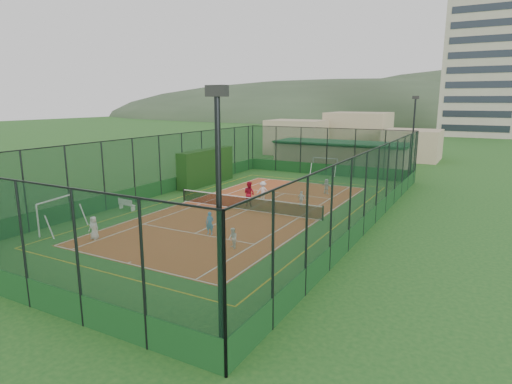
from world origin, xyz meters
TOP-DOWN VIEW (x-y plane):
  - ground at (0.00, 0.00)m, footprint 300.00×300.00m
  - court_slab at (0.00, 0.00)m, footprint 11.17×23.97m
  - tennis_net at (0.00, 0.00)m, footprint 11.67×0.12m
  - perimeter_fence at (0.00, 0.00)m, footprint 18.12×34.12m
  - floodlight_se at (8.60, -16.60)m, footprint 0.60×0.26m
  - floodlight_ne at (8.60, 16.60)m, footprint 0.60×0.26m
  - clubhouse at (0.00, 22.00)m, footprint 15.20×7.20m
  - apartment_tower at (12.00, 82.00)m, footprint 15.00×12.00m
  - distant_hills at (0.00, 150.00)m, footprint 200.00×60.00m
  - hedge_left at (-8.30, 6.70)m, footprint 1.14×7.57m
  - white_bench at (-7.80, -4.13)m, footprint 1.53×0.56m
  - futsal_goal_near at (-7.84, -9.87)m, footprint 3.15×1.46m
  - futsal_goal_far at (-0.21, 17.15)m, footprint 2.79×0.92m
  - child_near_left at (-4.47, -9.99)m, footprint 0.70×0.49m
  - child_near_mid at (0.89, -6.08)m, footprint 0.56×0.43m
  - child_near_right at (3.40, -7.53)m, footprint 0.70×0.68m
  - child_far_left at (-0.48, 3.36)m, footprint 1.13×0.93m
  - child_far_right at (3.07, 2.81)m, footprint 0.75×0.46m
  - child_far_back at (3.17, 8.08)m, footprint 1.25×0.75m
  - coach at (-0.53, 1.20)m, footprint 1.04×0.89m
  - tennis_balls at (0.22, 1.03)m, footprint 5.13×1.39m

SIDE VIEW (x-z plane):
  - ground at x=0.00m, z-range 0.00..0.00m
  - distant_hills at x=0.00m, z-range -12.00..12.00m
  - court_slab at x=0.00m, z-range 0.00..0.01m
  - tennis_balls at x=0.22m, z-range 0.01..0.08m
  - white_bench at x=-7.80m, z-range 0.00..0.84m
  - tennis_net at x=0.00m, z-range 0.00..1.06m
  - child_near_right at x=3.40m, z-range 0.01..1.14m
  - child_far_right at x=3.07m, z-range 0.01..1.21m
  - child_far_back at x=3.17m, z-range 0.01..1.29m
  - child_near_left at x=-4.47m, z-range 0.01..1.35m
  - child_near_mid at x=0.89m, z-range 0.01..1.38m
  - child_far_left at x=-0.48m, z-range 0.01..1.53m
  - futsal_goal_far at x=-0.21m, z-range 0.00..1.78m
  - coach at x=-0.53m, z-range 0.01..1.88m
  - futsal_goal_near at x=-7.84m, z-range 0.00..1.96m
  - clubhouse at x=0.00m, z-range 0.00..3.15m
  - hedge_left at x=-8.30m, z-range 0.00..3.31m
  - perimeter_fence at x=0.00m, z-range 0.00..5.00m
  - floodlight_se at x=8.60m, z-range 0.00..8.25m
  - floodlight_ne at x=8.60m, z-range 0.00..8.25m
  - apartment_tower at x=12.00m, z-range 0.00..30.00m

